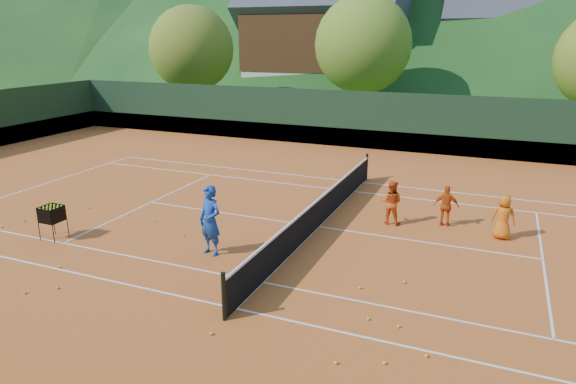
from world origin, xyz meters
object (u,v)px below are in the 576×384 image
at_px(student_a, 391,202).
at_px(student_b, 446,206).
at_px(chalet_mid, 524,45).
at_px(coach, 210,221).
at_px(tennis_net, 319,212).
at_px(ball_hopper, 52,215).
at_px(chalet_left, 326,37).
at_px(student_c, 504,217).

distance_m(student_a, student_b, 1.70).
bearing_deg(student_a, chalet_mid, -95.22).
height_order(student_a, chalet_mid, chalet_mid).
xyz_separation_m(coach, student_b, (5.69, 4.74, -0.32)).
distance_m(coach, student_a, 5.90).
relative_size(student_a, tennis_net, 0.12).
distance_m(tennis_net, chalet_mid, 34.81).
distance_m(tennis_net, ball_hopper, 7.96).
bearing_deg(ball_hopper, coach, 9.55).
height_order(student_a, chalet_left, chalet_left).
xyz_separation_m(tennis_net, ball_hopper, (-6.92, -3.93, 0.25)).
bearing_deg(student_b, ball_hopper, 23.79).
relative_size(coach, chalet_left, 0.14).
relative_size(student_b, tennis_net, 0.11).
bearing_deg(student_c, tennis_net, 13.92).
height_order(student_a, student_b, student_a).
distance_m(student_a, chalet_mid, 33.34).
relative_size(student_b, student_c, 0.97).
bearing_deg(ball_hopper, student_c, 22.57).
relative_size(coach, ball_hopper, 1.95).
distance_m(student_b, ball_hopper, 11.95).
bearing_deg(student_c, student_b, -14.05).
height_order(student_b, tennis_net, student_b).
distance_m(student_a, ball_hopper, 10.29).
bearing_deg(chalet_mid, student_c, -91.18).
relative_size(student_b, chalet_mid, 0.10).
bearing_deg(coach, student_c, 44.59).
xyz_separation_m(student_c, tennis_net, (-5.33, -1.16, -0.18)).
xyz_separation_m(ball_hopper, chalet_left, (-3.08, 33.93, 4.88)).
relative_size(tennis_net, chalet_left, 0.87).
distance_m(ball_hopper, chalet_left, 34.41).
relative_size(chalet_left, chalet_mid, 1.09).
relative_size(coach, tennis_net, 0.16).
xyz_separation_m(student_a, ball_hopper, (-8.94, -5.10, 0.04)).
bearing_deg(chalet_mid, student_b, -94.14).
distance_m(coach, student_c, 8.51).
relative_size(coach, chalet_mid, 0.15).
xyz_separation_m(student_c, ball_hopper, (-12.24, -5.09, 0.07)).
xyz_separation_m(student_a, chalet_left, (-12.02, 28.83, 4.92)).
bearing_deg(tennis_net, student_a, 30.09).
height_order(student_a, ball_hopper, student_a).
relative_size(student_c, chalet_left, 0.10).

